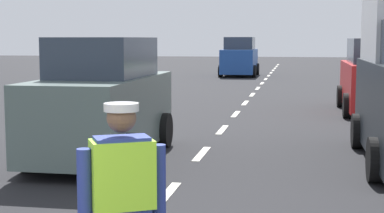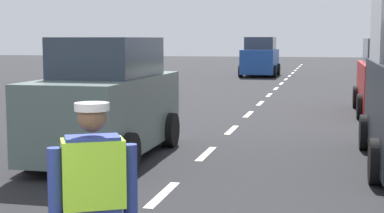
{
  "view_description": "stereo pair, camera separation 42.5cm",
  "coord_description": "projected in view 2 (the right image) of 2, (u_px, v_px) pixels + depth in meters",
  "views": [
    {
      "loc": [
        1.77,
        -2.14,
        2.14
      ],
      "look_at": [
        0.14,
        6.88,
        1.1
      ],
      "focal_mm": 56.05,
      "sensor_mm": 36.0,
      "label": 1
    },
    {
      "loc": [
        2.19,
        -2.05,
        2.14
      ],
      "look_at": [
        0.14,
        6.88,
        1.1
      ],
      "focal_mm": 56.05,
      "sensor_mm": 36.0,
      "label": 2
    }
  ],
  "objects": [
    {
      "name": "ground_plane",
      "position": [
        270.0,
        94.0,
        23.05
      ],
      "size": [
        96.0,
        96.0,
        0.0
      ],
      "primitive_type": "plane",
      "color": "black"
    },
    {
      "name": "lane_center_line",
      "position": [
        279.0,
        86.0,
        27.12
      ],
      "size": [
        0.14,
        46.4,
        0.01
      ],
      "color": "silver",
      "rests_on": "ground"
    },
    {
      "name": "road_worker",
      "position": [
        97.0,
        200.0,
        4.52
      ],
      "size": [
        0.65,
        0.59,
        1.67
      ],
      "color": "#383D4C",
      "rests_on": "ground"
    },
    {
      "name": "car_oncoming_third",
      "position": [
        260.0,
        58.0,
        34.19
      ],
      "size": [
        2.08,
        3.94,
        2.22
      ],
      "color": "#1E4799",
      "rests_on": "ground"
    },
    {
      "name": "car_oncoming_lead",
      "position": [
        108.0,
        102.0,
        10.76
      ],
      "size": [
        1.87,
        4.13,
        2.16
      ],
      "color": "slate",
      "rests_on": "ground"
    }
  ]
}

